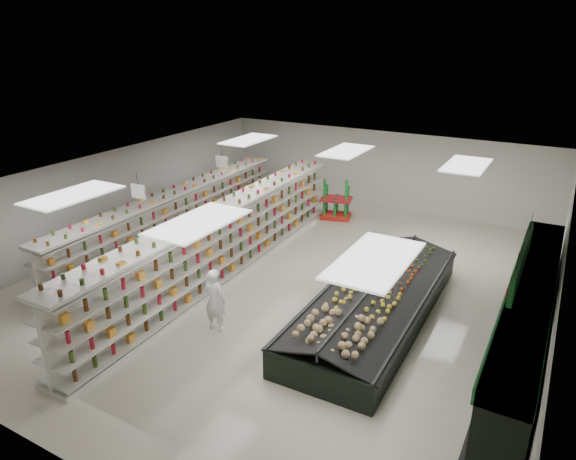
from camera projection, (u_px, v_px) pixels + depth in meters
The scene contains 16 objects.
floor at pixel (289, 280), 15.45m from camera, with size 16.00×16.00×0.00m, color beige.
ceiling at pixel (289, 177), 14.29m from camera, with size 14.00×16.00×0.02m, color white.
wall_back at pixel (383, 170), 21.37m from camera, with size 14.00×0.02×3.20m, color silver.
wall_front at pixel (51, 386), 8.37m from camera, with size 14.00×0.02×3.20m, color silver.
wall_left at pixel (116, 195), 18.06m from camera, with size 0.02×16.00×3.20m, color silver.
wall_right at pixel (557, 285), 11.68m from camera, with size 0.02×16.00×3.20m, color silver.
produce_wall_case at pixel (525, 324), 10.81m from camera, with size 0.93×8.00×2.20m.
aisle_sign_near at pixel (138, 191), 14.56m from camera, with size 0.52×0.06×0.75m.
aisle_sign_far at pixel (222, 162), 17.81m from camera, with size 0.52×0.06×0.75m.
hortifruti_banner at pixel (521, 261), 10.43m from camera, with size 0.12×3.20×0.95m.
gondola_left at pixel (177, 220), 17.74m from camera, with size 1.14×11.20×1.94m.
gondola_center at pixel (223, 245), 15.41m from camera, with size 1.36×12.72×2.20m.
produce_island at pixel (376, 300), 13.28m from camera, with size 2.70×7.24×1.08m.
soda_endcap at pixel (336, 201), 20.27m from camera, with size 1.35×1.08×1.52m.
shopper_main at pixel (215, 300), 12.62m from camera, with size 0.60×0.40×1.66m, color white.
shopper_background at pixel (284, 197), 20.63m from camera, with size 0.72×0.45×1.49m, color tan.
Camera 1 is at (6.74, -12.10, 7.02)m, focal length 32.00 mm.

